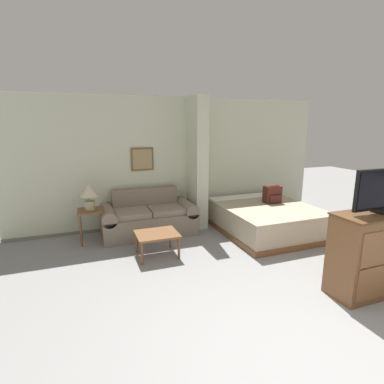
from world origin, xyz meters
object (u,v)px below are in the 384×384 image
Objects in this scene: couch at (149,218)px; coffee_table at (157,236)px; table_lamp at (89,193)px; tv_dresser at (378,253)px; backpack at (272,193)px; bed at (264,218)px.

coffee_table is (-0.09, -1.05, 0.02)m from couch.
coffee_table is at bearing -95.14° from couch.
couch is 1.20m from table_lamp.
coffee_table is 1.44× the size of table_lamp.
couch is 1.43× the size of tv_dresser.
tv_dresser is 2.50m from backpack.
table_lamp is 1.22× the size of backpack.
coffee_table is at bearing 139.47° from tv_dresser.
tv_dresser is (3.25, -2.95, -0.37)m from table_lamp.
backpack is (0.20, 2.48, 0.20)m from tv_dresser.
couch is at bearing 163.38° from bed.
table_lamp is (-0.95, 0.99, 0.55)m from coffee_table.
table_lamp is at bearing 134.00° from coffee_table.
bed is at bearing 90.96° from tv_dresser.
tv_dresser is (2.21, -3.02, 0.21)m from couch.
table_lamp is at bearing 169.77° from bed.
bed is (2.17, -0.65, -0.04)m from couch.
tv_dresser reaches higher than bed.
backpack reaches higher than bed.
couch reaches higher than bed.
tv_dresser is at bearing -53.85° from couch.
table_lamp is 3.49m from backpack.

